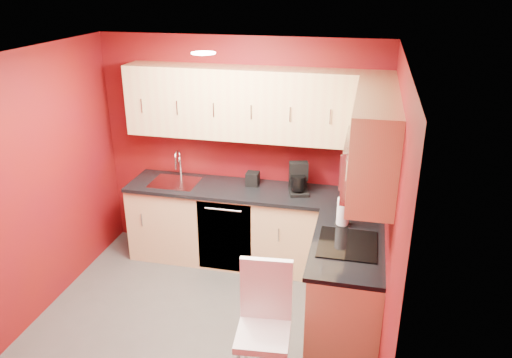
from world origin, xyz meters
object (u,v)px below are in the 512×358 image
at_px(coffee_maker, 299,179).
at_px(paper_towel, 343,212).
at_px(microwave, 368,165).
at_px(napkin_holder, 253,179).
at_px(dining_chair, 263,329).
at_px(sink, 175,179).

relative_size(coffee_maker, paper_towel, 1.23).
bearing_deg(microwave, paper_towel, 116.78).
bearing_deg(napkin_holder, dining_chair, -74.37).
xyz_separation_m(microwave, sink, (-2.09, 1.00, -0.72)).
bearing_deg(napkin_holder, microwave, -42.27).
bearing_deg(napkin_holder, paper_towel, -35.66).
bearing_deg(sink, microwave, -25.60).
bearing_deg(dining_chair, napkin_holder, 100.53).
xyz_separation_m(microwave, napkin_holder, (-1.22, 1.11, -0.68)).
relative_size(sink, napkin_holder, 3.50).
bearing_deg(sink, coffee_maker, -0.25).
distance_m(napkin_holder, paper_towel, 1.28).
distance_m(sink, coffee_maker, 1.41).
bearing_deg(paper_towel, microwave, -63.22).
bearing_deg(napkin_holder, coffee_maker, -11.92).
xyz_separation_m(sink, coffee_maker, (1.41, -0.01, 0.13)).
relative_size(coffee_maker, napkin_holder, 2.22).
relative_size(paper_towel, dining_chair, 0.26).
xyz_separation_m(coffee_maker, dining_chair, (-0.01, -1.77, -0.56)).
bearing_deg(napkin_holder, sink, -173.06).
xyz_separation_m(microwave, dining_chair, (-0.69, -0.77, -1.14)).
bearing_deg(sink, paper_towel, -18.46).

